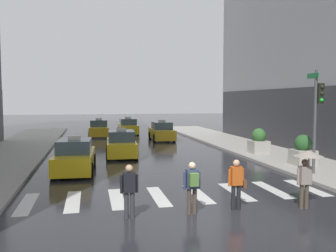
{
  "coord_description": "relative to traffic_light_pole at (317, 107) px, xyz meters",
  "views": [
    {
      "loc": [
        -3.23,
        -9.9,
        3.59
      ],
      "look_at": [
        0.68,
        8.0,
        2.24
      ],
      "focal_mm": 38.37,
      "sensor_mm": 36.0,
      "label": 1
    }
  ],
  "objects": [
    {
      "name": "taxi_third",
      "position": [
        -4.05,
        16.47,
        -2.53
      ],
      "size": [
        2.01,
        4.58,
        1.8
      ],
      "color": "gold",
      "rests_on": "ground"
    },
    {
      "name": "pedestrian_with_backpack",
      "position": [
        -7.19,
        -4.12,
        -2.29
      ],
      "size": [
        0.55,
        0.43,
        1.65
      ],
      "color": "#473D33",
      "rests_on": "ground"
    },
    {
      "name": "planter_mid_block",
      "position": [
        0.34,
        6.46,
        -2.38
      ],
      "size": [
        1.1,
        1.1,
        1.6
      ],
      "color": "#A8A399",
      "rests_on": "curb_right"
    },
    {
      "name": "pedestrian_with_umbrella",
      "position": [
        -3.34,
        -4.34,
        -1.74
      ],
      "size": [
        0.96,
        0.96,
        1.94
      ],
      "color": "#473D33",
      "rests_on": "ground"
    },
    {
      "name": "taxi_second",
      "position": [
        -8.35,
        8.14,
        -2.53
      ],
      "size": [
        2.1,
        4.62,
        1.8
      ],
      "color": "yellow",
      "rests_on": "ground"
    },
    {
      "name": "pedestrian_with_handbag",
      "position": [
        -5.65,
        -3.97,
        -2.32
      ],
      "size": [
        0.6,
        0.24,
        1.65
      ],
      "color": "black",
      "rests_on": "ground"
    },
    {
      "name": "pedestrian_plain_coat",
      "position": [
        -9.16,
        -4.12,
        -2.32
      ],
      "size": [
        0.55,
        0.24,
        1.65
      ],
      "color": "#333338",
      "rests_on": "ground"
    },
    {
      "name": "taxi_lead",
      "position": [
        -11.05,
        3.57,
        -2.53
      ],
      "size": [
        2.11,
        4.62,
        1.8
      ],
      "color": "yellow",
      "rests_on": "ground"
    },
    {
      "name": "crosswalk_markings",
      "position": [
        -7.06,
        -1.83,
        -3.25
      ],
      "size": [
        11.3,
        2.8,
        0.01
      ],
      "color": "silver",
      "rests_on": "ground"
    },
    {
      "name": "planter_near_corner",
      "position": [
        0.69,
        2.09,
        -2.38
      ],
      "size": [
        1.1,
        1.1,
        1.6
      ],
      "color": "#A8A399",
      "rests_on": "curb_right"
    },
    {
      "name": "taxi_fifth",
      "position": [
        -6.4,
        22.72,
        -2.53
      ],
      "size": [
        1.94,
        4.54,
        1.8
      ],
      "color": "yellow",
      "rests_on": "ground"
    },
    {
      "name": "traffic_light_pole",
      "position": [
        0.0,
        0.0,
        0.0
      ],
      "size": [
        0.44,
        0.84,
        4.8
      ],
      "color": "#47474C",
      "rests_on": "curb_right"
    },
    {
      "name": "ground_plane",
      "position": [
        -7.06,
        -4.83,
        -3.26
      ],
      "size": [
        160.0,
        160.0,
        0.0
      ],
      "primitive_type": "plane",
      "color": "#26262B"
    },
    {
      "name": "taxi_fourth",
      "position": [
        -9.43,
        20.95,
        -2.53
      ],
      "size": [
        2.07,
        4.6,
        1.8
      ],
      "color": "gold",
      "rests_on": "ground"
    }
  ]
}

